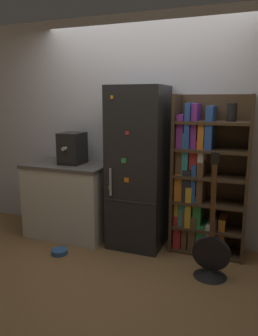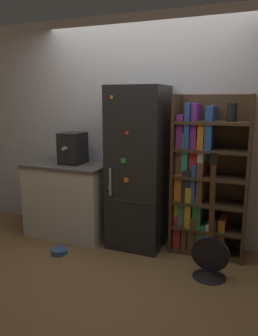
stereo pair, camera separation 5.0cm
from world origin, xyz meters
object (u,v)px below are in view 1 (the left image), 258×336
object	(u,v)px
bookshelf	(202,183)
espresso_machine	(72,148)
refrigerator	(138,168)
pet_bowl	(60,251)
guitar	(211,260)

from	to	relation	value
bookshelf	espresso_machine	xyz separation A→B (m)	(-1.52, -0.13, 0.32)
refrigerator	pet_bowl	xyz separation A→B (m)	(-0.71, -0.56, -0.87)
refrigerator	guitar	bearing A→B (deg)	-26.56
espresso_machine	pet_bowl	distance (m)	1.19
bookshelf	espresso_machine	bearing A→B (deg)	-175.06
refrigerator	bookshelf	xyz separation A→B (m)	(0.69, 0.11, -0.14)
bookshelf	espresso_machine	size ratio (longest dim) A/B	4.61
bookshelf	guitar	world-z (taller)	bookshelf
bookshelf	refrigerator	bearing A→B (deg)	-170.96
espresso_machine	guitar	xyz separation A→B (m)	(1.72, -0.42, -0.91)
bookshelf	guitar	bearing A→B (deg)	-70.28
espresso_machine	guitar	world-z (taller)	espresso_machine
espresso_machine	guitar	distance (m)	1.99
bookshelf	espresso_machine	world-z (taller)	bookshelf
guitar	pet_bowl	distance (m)	1.61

